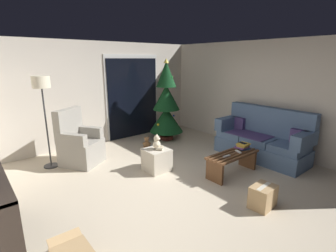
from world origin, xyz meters
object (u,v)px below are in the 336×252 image
(cell_phone, at_px, (243,143))
(remote_silver, at_px, (227,156))
(couch, at_px, (262,140))
(book_stack, at_px, (243,146))
(armchair, at_px, (79,145))
(coffee_table, at_px, (232,160))
(christmas_tree, at_px, (166,105))
(floor_lamp, at_px, (42,91))
(cardboard_box_taped_mid_floor, at_px, (263,197))
(teddy_bear_cream, at_px, (157,143))
(remote_white, at_px, (238,152))
(ottoman, at_px, (157,160))
(teddy_bear_chestnut_by_tree, at_px, (147,143))

(cell_phone, bearing_deg, remote_silver, -168.54)
(couch, xyz_separation_m, book_stack, (-0.84, -0.08, 0.07))
(armchair, bearing_deg, cell_phone, -44.19)
(couch, height_order, armchair, armchair)
(coffee_table, xyz_separation_m, christmas_tree, (0.41, 2.44, 0.66))
(cell_phone, relative_size, floor_lamp, 0.08)
(remote_silver, xyz_separation_m, cardboard_box_taped_mid_floor, (-0.33, -0.93, -0.26))
(remote_silver, bearing_deg, cardboard_box_taped_mid_floor, 165.41)
(cell_phone, relative_size, christmas_tree, 0.07)
(couch, relative_size, cardboard_box_taped_mid_floor, 4.89)
(cell_phone, xyz_separation_m, teddy_bear_cream, (-1.31, 0.98, 0.02))
(remote_white, height_order, cardboard_box_taped_mid_floor, remote_white)
(cardboard_box_taped_mid_floor, bearing_deg, ottoman, 102.13)
(armchair, bearing_deg, book_stack, -44.25)
(remote_white, xyz_separation_m, ottoman, (-1.11, 1.04, -0.21))
(floor_lamp, bearing_deg, book_stack, -40.99)
(cell_phone, distance_m, christmas_tree, 2.44)
(remote_silver, height_order, cardboard_box_taped_mid_floor, remote_silver)
(remote_silver, relative_size, book_stack, 0.57)
(book_stack, relative_size, ottoman, 0.62)
(remote_silver, distance_m, cardboard_box_taped_mid_floor, 1.02)
(book_stack, distance_m, ottoman, 1.67)
(coffee_table, height_order, floor_lamp, floor_lamp)
(teddy_bear_cream, bearing_deg, teddy_bear_chestnut_by_tree, 64.27)
(couch, relative_size, book_stack, 7.10)
(floor_lamp, xyz_separation_m, cardboard_box_taped_mid_floor, (1.95, -3.46, -1.34))
(coffee_table, bearing_deg, remote_white, -8.62)
(floor_lamp, bearing_deg, cell_phone, -40.94)
(couch, xyz_separation_m, teddy_bear_chestnut_by_tree, (-1.59, 2.08, -0.28))
(couch, bearing_deg, ottoman, 157.25)
(christmas_tree, relative_size, floor_lamp, 1.18)
(couch, relative_size, cell_phone, 13.49)
(armchair, bearing_deg, cardboard_box_taped_mid_floor, -66.23)
(teddy_bear_cream, height_order, teddy_bear_chestnut_by_tree, teddy_bear_cream)
(couch, relative_size, coffee_table, 1.77)
(floor_lamp, bearing_deg, ottoman, -44.15)
(remote_white, bearing_deg, teddy_bear_cream, 157.94)
(floor_lamp, height_order, teddy_bear_cream, floor_lamp)
(remote_white, bearing_deg, book_stack, 34.60)
(couch, bearing_deg, armchair, 145.46)
(couch, relative_size, remote_white, 12.45)
(christmas_tree, distance_m, floor_lamp, 2.97)
(book_stack, relative_size, teddy_bear_cream, 0.96)
(floor_lamp, distance_m, cardboard_box_taped_mid_floor, 4.19)
(book_stack, bearing_deg, remote_white, -166.43)
(ottoman, bearing_deg, remote_silver, -54.09)
(remote_silver, relative_size, teddy_bear_cream, 0.55)
(armchair, height_order, ottoman, armchair)
(floor_lamp, relative_size, teddy_bear_cream, 6.25)
(christmas_tree, relative_size, ottoman, 4.78)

